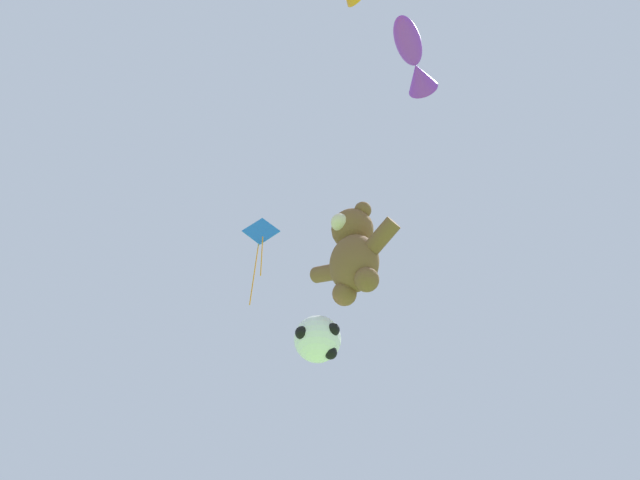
% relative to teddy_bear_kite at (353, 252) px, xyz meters
% --- Properties ---
extents(teddy_bear_kite, '(2.37, 1.04, 2.41)m').
position_rel_teddy_bear_kite_xyz_m(teddy_bear_kite, '(0.00, 0.00, 0.00)').
color(teddy_bear_kite, brown).
extents(soccer_ball_kite, '(1.00, 1.00, 0.92)m').
position_rel_teddy_bear_kite_xyz_m(soccer_ball_kite, '(-0.84, -0.20, -1.86)').
color(soccer_ball_kite, white).
extents(fish_kite_violet, '(1.33, 1.99, 0.69)m').
position_rel_teddy_bear_kite_xyz_m(fish_kite_violet, '(2.64, -0.63, 3.71)').
color(fish_kite_violet, purple).
extents(diamond_kite, '(0.76, 0.78, 3.07)m').
position_rel_teddy_bear_kite_xyz_m(diamond_kite, '(-3.54, 0.22, 3.07)').
color(diamond_kite, blue).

